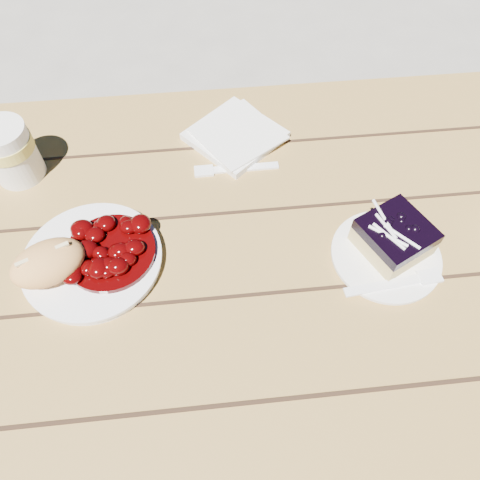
{
  "coord_description": "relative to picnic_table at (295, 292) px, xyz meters",
  "views": [
    {
      "loc": [
        -0.15,
        -0.4,
        1.39
      ],
      "look_at": [
        -0.11,
        -0.02,
        0.81
      ],
      "focal_mm": 35.0,
      "sensor_mm": 36.0,
      "label": 1
    }
  ],
  "objects": [
    {
      "name": "second_cup",
      "position": [
        -0.48,
        0.21,
        0.22
      ],
      "size": [
        0.09,
        0.09,
        0.11
      ],
      "primitive_type": "cylinder",
      "color": "white",
      "rests_on": "picnic_table"
    },
    {
      "name": "goulash_stew",
      "position": [
        -0.31,
        0.01,
        0.2
      ],
      "size": [
        0.14,
        0.14,
        0.04
      ],
      "primitive_type": null,
      "color": "#3A0202",
      "rests_on": "main_plate"
    },
    {
      "name": "picnic_table",
      "position": [
        0.0,
        0.0,
        0.0
      ],
      "size": [
        2.0,
        1.55,
        0.75
      ],
      "color": "brown",
      "rests_on": "ground"
    },
    {
      "name": "fork_table",
      "position": [
        -0.08,
        0.18,
        0.16
      ],
      "size": [
        0.16,
        0.03,
        0.0
      ],
      "primitive_type": null,
      "rotation": [
        0.0,
        0.0,
        1.58
      ],
      "color": "white",
      "rests_on": "picnic_table"
    },
    {
      "name": "bread_roll",
      "position": [
        -0.39,
        -0.02,
        0.21
      ],
      "size": [
        0.13,
        0.11,
        0.06
      ],
      "primitive_type": "ellipsoid",
      "rotation": [
        0.0,
        0.0,
        0.42
      ],
      "color": "#E3A257",
      "rests_on": "main_plate"
    },
    {
      "name": "main_plate",
      "position": [
        -0.34,
        0.0,
        0.17
      ],
      "size": [
        0.21,
        0.21,
        0.02
      ],
      "primitive_type": "cylinder",
      "color": "white",
      "rests_on": "picnic_table"
    },
    {
      "name": "napkin_stack",
      "position": [
        -0.09,
        0.26,
        0.17
      ],
      "size": [
        0.21,
        0.21,
        0.01
      ],
      "primitive_type": "cube",
      "rotation": [
        0.0,
        0.0,
        0.71
      ],
      "color": "white",
      "rests_on": "picnic_table"
    },
    {
      "name": "dessert_plate",
      "position": [
        0.13,
        -0.04,
        0.17
      ],
      "size": [
        0.17,
        0.17,
        0.01
      ],
      "primitive_type": "cylinder",
      "color": "white",
      "rests_on": "picnic_table"
    },
    {
      "name": "fork_dessert",
      "position": [
        0.11,
        -0.09,
        0.17
      ],
      "size": [
        0.16,
        0.04,
        0.0
      ],
      "primitive_type": null,
      "rotation": [
        0.0,
        0.0,
        -1.47
      ],
      "color": "white",
      "rests_on": "dessert_plate"
    },
    {
      "name": "ground",
      "position": [
        0.0,
        0.0,
        -0.59
      ],
      "size": [
        60.0,
        60.0,
        0.0
      ],
      "primitive_type": "plane",
      "color": "gray",
      "rests_on": "ground"
    },
    {
      "name": "blueberry_cake",
      "position": [
        0.14,
        -0.02,
        0.2
      ],
      "size": [
        0.13,
        0.13,
        0.06
      ],
      "rotation": [
        0.0,
        0.0,
        0.46
      ],
      "color": "tan",
      "rests_on": "dessert_plate"
    }
  ]
}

